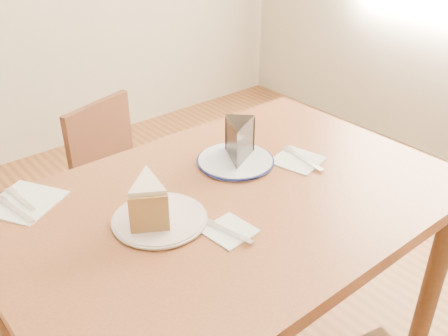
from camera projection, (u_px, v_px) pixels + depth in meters
table at (232, 227)px, 1.35m from camera, size 1.20×0.80×0.75m
chair_far at (127, 188)px, 1.95m from camera, size 0.46×0.46×0.75m
plate_cream at (160, 219)px, 1.20m from camera, size 0.22×0.22×0.01m
plate_navy at (235, 161)px, 1.45m from camera, size 0.22×0.22×0.01m
carrot_cake at (149, 199)px, 1.18m from camera, size 0.14×0.15×0.09m
chocolate_cake at (238, 144)px, 1.42m from camera, size 0.14×0.14×0.10m
napkin_cream at (229, 231)px, 1.17m from camera, size 0.11×0.11×0.00m
napkin_navy at (297, 160)px, 1.46m from camera, size 0.16×0.16×0.00m
napkin_spare at (24, 202)px, 1.27m from camera, size 0.22×0.22×0.00m
fork_cream at (228, 232)px, 1.16m from camera, size 0.04×0.14×0.00m
knife_navy at (303, 159)px, 1.46m from camera, size 0.04×0.17×0.00m
fork_spare at (21, 199)px, 1.28m from camera, size 0.03×0.14×0.00m
knife_spare at (15, 210)px, 1.24m from camera, size 0.04×0.16×0.00m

